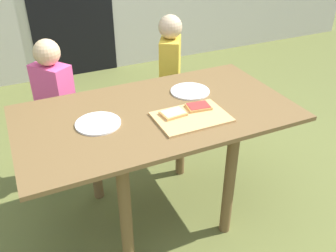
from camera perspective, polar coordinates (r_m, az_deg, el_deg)
ground_plane at (r=2.43m, az=-1.51°, el=-13.13°), size 16.00×16.00×0.00m
dining_table at (r=2.05m, az=-1.75°, el=-0.56°), size 1.50×0.82×0.74m
cutting_board at (r=1.92m, az=3.66°, el=1.40°), size 0.38×0.26×0.01m
pizza_slice_far_left at (r=1.92m, az=0.83°, el=1.98°), size 0.13×0.10×0.02m
pizza_slice_far_right at (r=2.00m, az=4.77°, el=3.03°), size 0.14×0.11×0.02m
plate_white_left at (r=1.90m, az=-10.83°, el=0.43°), size 0.23×0.23×0.01m
plate_white_right at (r=2.20m, az=3.45°, el=5.42°), size 0.23×0.23×0.01m
child_left at (r=2.50m, az=-17.02°, el=3.23°), size 0.25×0.28×1.02m
child_right at (r=2.78m, az=0.33°, el=7.96°), size 0.24×0.28×1.05m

